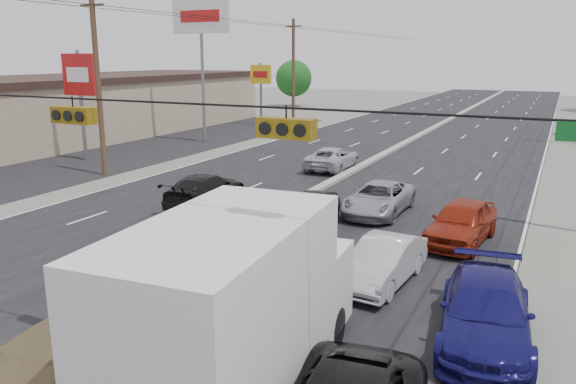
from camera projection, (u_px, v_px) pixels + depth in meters
name	position (u px, v px, depth m)	size (l,w,h in m)	color
ground	(49.00, 335.00, 13.74)	(200.00, 200.00, 0.00)	#606356
road_surface	(391.00, 152.00, 39.92)	(20.00, 160.00, 0.02)	black
center_median	(391.00, 150.00, 39.89)	(0.50, 160.00, 0.20)	gray
strip_mall	(67.00, 110.00, 46.12)	(12.00, 42.00, 4.60)	tan
parking_lot	(155.00, 145.00, 42.82)	(10.00, 42.00, 0.02)	black
utility_pole_left_b	(98.00, 85.00, 30.96)	(1.60, 0.30, 10.00)	#422D1E
utility_pole_left_c	(293.00, 73.00, 52.78)	(1.60, 0.30, 10.00)	#422D1E
traffic_signals	(70.00, 113.00, 11.84)	(25.00, 0.30, 0.54)	black
pole_sign_mid	(79.00, 81.00, 35.50)	(2.60, 0.25, 7.00)	slate
pole_sign_billboard	(201.00, 26.00, 42.27)	(5.00, 0.25, 11.00)	slate
pole_sign_far	(261.00, 80.00, 54.44)	(2.20, 0.25, 6.00)	slate
tree_left_far	(294.00, 78.00, 74.62)	(4.80, 4.80, 6.12)	#382619
box_truck	(239.00, 307.00, 10.79)	(3.23, 7.72, 3.82)	black
red_sedan	(217.00, 251.00, 17.69)	(1.45, 4.15, 1.37)	#9D1C09
queue_car_a	(309.00, 210.00, 22.17)	(1.68, 4.18, 1.42)	black
queue_car_b	(383.00, 262.00, 16.71)	(1.44, 4.12, 1.36)	#BABABC
queue_car_c	(379.00, 199.00, 24.18)	(2.20, 4.78, 1.33)	#94979B
queue_car_d	(485.00, 312.00, 13.31)	(2.07, 5.10, 1.48)	#131156
queue_car_e	(461.00, 222.00, 20.37)	(1.84, 4.57, 1.56)	maroon
oncoming_near	(205.00, 190.00, 25.53)	(2.02, 4.98, 1.44)	black
oncoming_far	(333.00, 158.00, 33.62)	(2.23, 4.83, 1.34)	#ADAFB5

